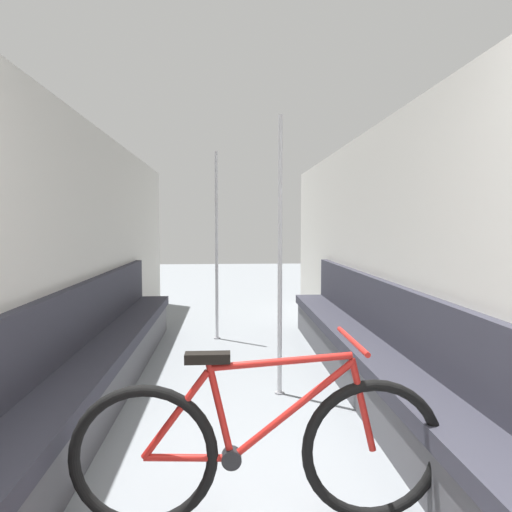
{
  "coord_description": "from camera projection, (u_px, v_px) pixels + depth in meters",
  "views": [
    {
      "loc": [
        -0.08,
        -0.72,
        1.36
      ],
      "look_at": [
        0.17,
        3.05,
        1.1
      ],
      "focal_mm": 32.0,
      "sensor_mm": 36.0,
      "label": 1
    }
  ],
  "objects": [
    {
      "name": "wall_left",
      "position": [
        68.0,
        257.0,
        3.45
      ],
      "size": [
        0.1,
        8.81,
        2.23
      ],
      "primitive_type": "cube",
      "color": "beige",
      "rests_on": "ground"
    },
    {
      "name": "bicycle",
      "position": [
        260.0,
        449.0,
        2.05
      ],
      "size": [
        1.69,
        0.46,
        0.85
      ],
      "rotation": [
        0.0,
        0.0,
        -0.13
      ],
      "color": "black",
      "rests_on": "ground"
    },
    {
      "name": "grab_pole_near",
      "position": [
        280.0,
        260.0,
        3.6
      ],
      "size": [
        0.08,
        0.08,
        2.21
      ],
      "color": "gray",
      "rests_on": "ground"
    },
    {
      "name": "bench_seat_row_left",
      "position": [
        98.0,
        364.0,
        3.44
      ],
      "size": [
        0.4,
        4.83,
        0.91
      ],
      "color": "#4C4C51",
      "rests_on": "ground"
    },
    {
      "name": "grab_pole_far",
      "position": [
        217.0,
        249.0,
        5.37
      ],
      "size": [
        0.08,
        0.08,
        2.21
      ],
      "color": "gray",
      "rests_on": "ground"
    },
    {
      "name": "wall_right",
      "position": [
        398.0,
        255.0,
        3.61
      ],
      "size": [
        0.1,
        8.81,
        2.23
      ],
      "primitive_type": "cube",
      "color": "beige",
      "rests_on": "ground"
    },
    {
      "name": "bench_seat_row_right",
      "position": [
        371.0,
        359.0,
        3.58
      ],
      "size": [
        0.4,
        4.83,
        0.91
      ],
      "color": "#4C4C51",
      "rests_on": "ground"
    }
  ]
}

